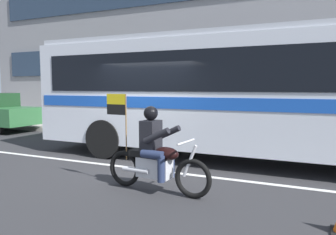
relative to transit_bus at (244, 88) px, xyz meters
name	(u,v)px	position (x,y,z in m)	size (l,w,h in m)	color
ground_plane	(147,163)	(-2.15, -1.19, -1.88)	(60.00, 60.00, 0.00)	#2B2B2D
sidewalk_curb	(208,134)	(-2.15, 3.91, -1.81)	(28.00, 3.80, 0.15)	#A39E93
lane_center_stripe	(135,168)	(-2.15, -1.79, -1.88)	(26.60, 0.14, 0.01)	silver
office_building_facade	(225,25)	(-2.15, 6.19, 2.75)	(28.00, 0.89, 9.24)	gray
transit_bus	(244,88)	(0.00, 0.00, 0.00)	(11.11, 2.63, 3.22)	silver
motorcycle_with_rider	(155,156)	(-0.93, -3.13, -1.22)	(2.19, 0.64, 1.78)	black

